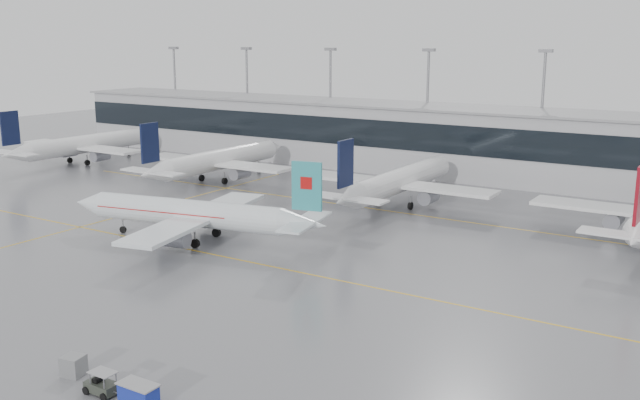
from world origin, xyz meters
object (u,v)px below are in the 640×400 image
Objects in this scene: baggage_tug at (102,386)px; gse_unit at (74,366)px; air_canada_jet at (197,214)px; baggage_cart at (139,394)px.

gse_unit is at bearing 167.40° from baggage_tug.
air_canada_jet reaches higher than gse_unit.
baggage_cart reaches higher than baggage_tug.
baggage_tug is 1.24× the size of baggage_cart.
baggage_cart is at bearing 114.82° from air_canada_jet.
baggage_cart is 7.66m from gse_unit.
baggage_tug is at bearing 110.49° from air_canada_jet.
air_canada_jet reaches higher than baggage_tug.
air_canada_jet is 40.73m from baggage_cart.
air_canada_jet is at bearing 106.59° from gse_unit.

